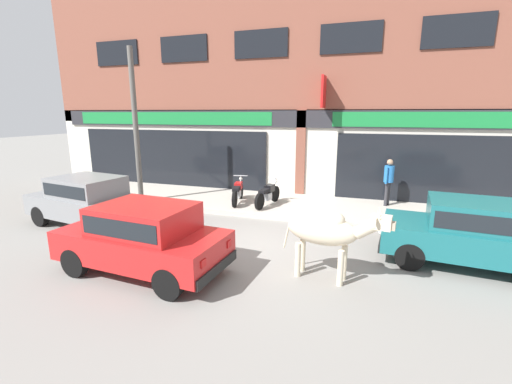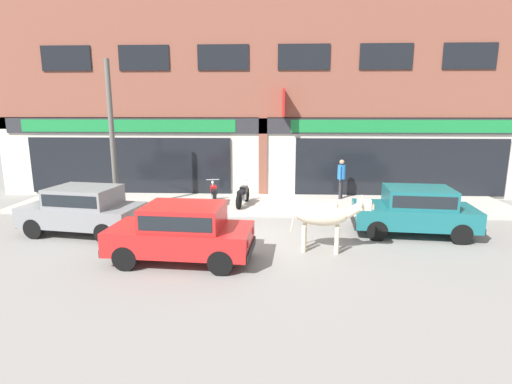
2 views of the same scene
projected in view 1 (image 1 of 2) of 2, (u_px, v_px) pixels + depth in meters
The scene contains 11 objects.
ground_plane at pixel (257, 247), 8.57m from camera, with size 90.00×90.00×0.00m, color gray.
sidewalk at pixel (290, 206), 12.09m from camera, with size 19.00×3.23×0.15m, color #B7AFA3.
shop_building at pixel (304, 76), 12.80m from camera, with size 23.00×1.40×9.66m.
cow at pixel (327, 231), 6.69m from camera, with size 2.14×0.74×1.61m.
car_0 at pixel (87, 198), 10.07m from camera, with size 3.77×2.10×1.46m.
car_1 at pixel (144, 235), 7.04m from camera, with size 3.70×1.85×1.46m.
car_2 at pixel (473, 231), 7.31m from camera, with size 3.72×1.92×1.46m.
motorcycle_0 at pixel (238, 192), 12.13m from camera, with size 0.61×1.79×0.88m.
motorcycle_1 at pixel (268, 194), 11.75m from camera, with size 0.59×1.80×0.88m.
pedestrian at pixel (389, 177), 11.61m from camera, with size 0.32×0.46×1.60m.
utility_pole at pixel (136, 127), 11.87m from camera, with size 0.18×0.18×5.28m, color #595651.
Camera 1 is at (2.52, -7.64, 3.27)m, focal length 24.00 mm.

